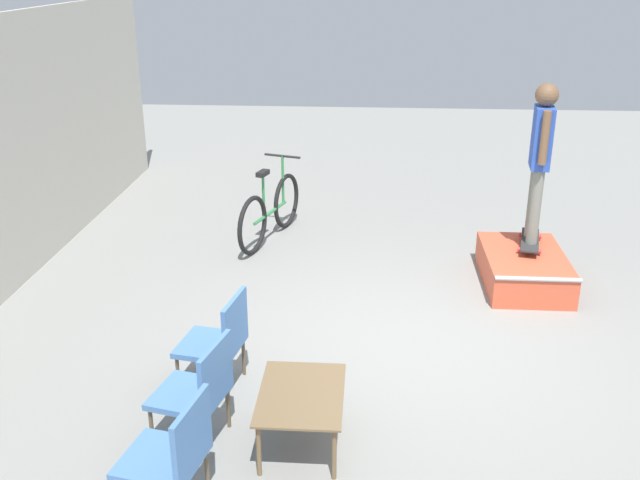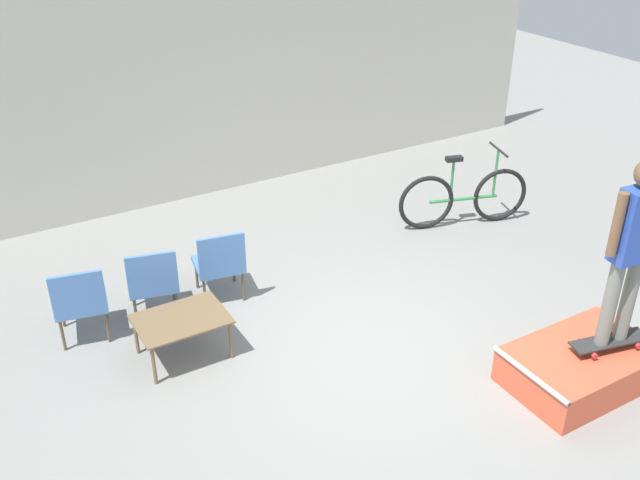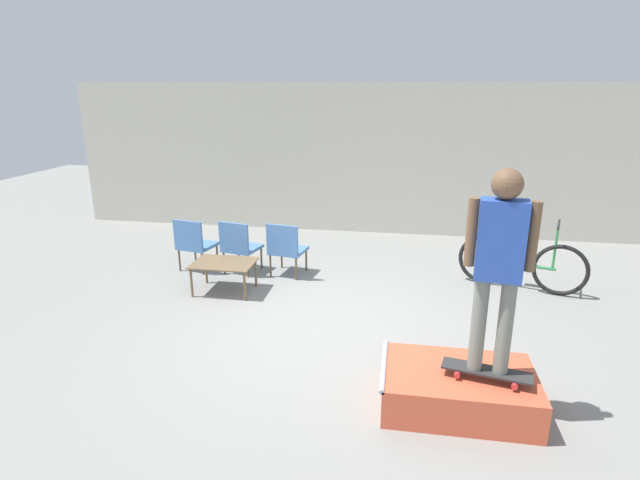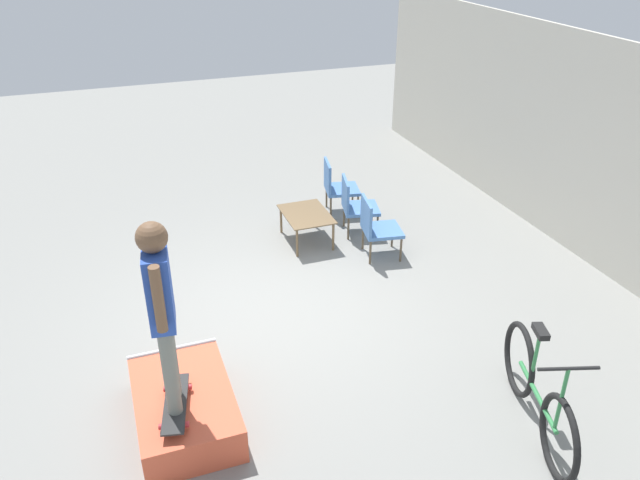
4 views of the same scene
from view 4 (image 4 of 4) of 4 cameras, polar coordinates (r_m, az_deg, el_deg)
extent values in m
plane|color=gray|center=(7.78, -4.18, -6.56)|extent=(24.00, 24.00, 0.00)
cube|color=beige|center=(9.20, 23.80, 7.23)|extent=(12.00, 0.06, 3.00)
cube|color=#DB5638|center=(6.32, -12.27, -14.72)|extent=(1.40, 0.91, 0.37)
cylinder|color=#B7B7BC|center=(6.74, -13.37, -9.68)|extent=(0.05, 0.91, 0.05)
cube|color=#2D2D2D|center=(5.97, -13.07, -14.32)|extent=(0.81, 0.36, 0.02)
cylinder|color=red|center=(5.80, -12.04, -16.16)|extent=(0.06, 0.04, 0.05)
cylinder|color=red|center=(5.83, -14.38, -16.22)|extent=(0.06, 0.04, 0.05)
cylinder|color=red|center=(6.16, -11.78, -13.02)|extent=(0.06, 0.04, 0.05)
cylinder|color=red|center=(6.19, -13.96, -13.09)|extent=(0.06, 0.04, 0.05)
cylinder|color=gray|center=(5.77, -13.58, -10.32)|extent=(0.13, 0.13, 0.87)
cylinder|color=gray|center=(5.60, -13.54, -11.70)|extent=(0.13, 0.13, 0.87)
cube|color=#2D51B7|center=(5.24, -14.51, -4.33)|extent=(0.40, 0.24, 0.69)
cylinder|color=brown|center=(5.42, -14.58, -2.54)|extent=(0.09, 0.09, 0.59)
cylinder|color=brown|center=(5.01, -14.57, -5.27)|extent=(0.09, 0.09, 0.59)
sphere|color=brown|center=(5.01, -15.15, 0.24)|extent=(0.25, 0.25, 0.25)
cube|color=brown|center=(9.14, -1.26, 2.38)|extent=(0.89, 0.65, 0.02)
cylinder|color=brown|center=(9.50, -3.58, 1.87)|extent=(0.04, 0.04, 0.44)
cylinder|color=brown|center=(8.83, -2.11, -0.26)|extent=(0.04, 0.04, 0.44)
cylinder|color=brown|center=(9.65, -0.46, 2.37)|extent=(0.04, 0.04, 0.44)
cylinder|color=brown|center=(8.99, 1.22, 0.30)|extent=(0.04, 0.04, 0.44)
cylinder|color=brown|center=(10.02, 3.48, 3.11)|extent=(0.03, 0.03, 0.37)
cylinder|color=brown|center=(10.41, 3.00, 4.12)|extent=(0.03, 0.03, 0.37)
cylinder|color=brown|center=(9.94, 0.99, 2.96)|extent=(0.03, 0.03, 0.37)
cylinder|color=brown|center=(10.34, 0.60, 3.98)|extent=(0.03, 0.03, 0.37)
cube|color=#4C7AB7|center=(10.09, 2.04, 4.64)|extent=(0.61, 0.61, 0.05)
cube|color=#4C7AB7|center=(9.95, 0.69, 5.90)|extent=(0.52, 0.14, 0.45)
cylinder|color=brown|center=(9.38, 5.27, 1.21)|extent=(0.03, 0.03, 0.37)
cylinder|color=brown|center=(9.77, 4.77, 2.38)|extent=(0.03, 0.03, 0.37)
cylinder|color=brown|center=(9.31, 2.61, 1.08)|extent=(0.03, 0.03, 0.37)
cylinder|color=brown|center=(9.70, 2.22, 2.26)|extent=(0.03, 0.03, 0.37)
cube|color=#4C7AB7|center=(9.44, 3.76, 2.89)|extent=(0.63, 0.63, 0.05)
cube|color=#4C7AB7|center=(9.30, 2.34, 4.23)|extent=(0.52, 0.16, 0.45)
cylinder|color=brown|center=(8.79, 7.40, -0.88)|extent=(0.03, 0.03, 0.37)
cylinder|color=brown|center=(9.16, 6.63, 0.44)|extent=(0.03, 0.03, 0.37)
cylinder|color=brown|center=(8.68, 4.62, -1.12)|extent=(0.03, 0.03, 0.37)
cylinder|color=brown|center=(9.05, 3.95, 0.22)|extent=(0.03, 0.03, 0.37)
cube|color=#4C7AB7|center=(8.82, 5.71, 0.89)|extent=(0.60, 0.60, 0.05)
cube|color=#4C7AB7|center=(8.65, 4.26, 2.25)|extent=(0.52, 0.13, 0.45)
torus|color=black|center=(6.00, 21.00, -16.52)|extent=(0.75, 0.29, 0.77)
torus|color=black|center=(6.72, 17.74, -10.32)|extent=(0.75, 0.29, 0.77)
cylinder|color=#338447|center=(6.35, 19.25, -13.25)|extent=(0.92, 0.33, 0.04)
cylinder|color=#338447|center=(6.31, 19.08, -10.19)|extent=(0.04, 0.04, 0.57)
cube|color=black|center=(6.13, 19.53, -7.88)|extent=(0.24, 0.16, 0.06)
cylinder|color=#338447|center=(5.85, 21.19, -13.44)|extent=(0.04, 0.04, 0.67)
cylinder|color=black|center=(5.64, 21.79, -10.86)|extent=(0.19, 0.51, 0.03)
camera|label=1|loc=(12.61, -10.98, 23.67)|focal=40.00mm
camera|label=2|loc=(10.02, -41.39, 22.33)|focal=40.00mm
camera|label=3|loc=(6.75, -54.31, 3.22)|focal=28.00mm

